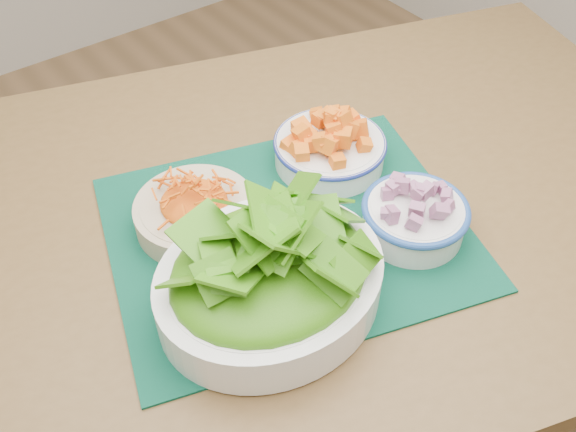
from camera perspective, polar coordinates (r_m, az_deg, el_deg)
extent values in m
cube|color=brown|center=(0.98, 2.60, 0.87)|extent=(1.47, 1.20, 0.04)
cylinder|color=brown|center=(1.69, 16.18, 4.52)|extent=(0.06, 0.06, 0.71)
cube|color=#032E21|center=(0.91, 0.00, -1.41)|extent=(0.59, 0.53, 0.00)
cylinder|color=beige|center=(0.91, -8.20, 0.16)|extent=(0.18, 0.18, 0.04)
ellipsoid|color=orange|center=(0.89, -8.41, 1.62)|extent=(0.15, 0.15, 0.03)
cylinder|color=white|center=(1.00, 3.71, 5.75)|extent=(0.21, 0.21, 0.04)
torus|color=navy|center=(0.99, 3.76, 6.52)|extent=(0.18, 0.18, 0.01)
ellipsoid|color=orange|center=(0.98, 3.82, 7.52)|extent=(0.15, 0.15, 0.04)
ellipsoid|color=#246E07|center=(0.75, -1.68, -3.10)|extent=(0.26, 0.22, 0.07)
cylinder|color=white|center=(0.91, 11.12, -0.30)|extent=(0.18, 0.18, 0.05)
torus|color=#214A97|center=(0.89, 11.30, 0.61)|extent=(0.15, 0.15, 0.01)
ellipsoid|color=maroon|center=(0.88, 11.48, 1.52)|extent=(0.12, 0.12, 0.03)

